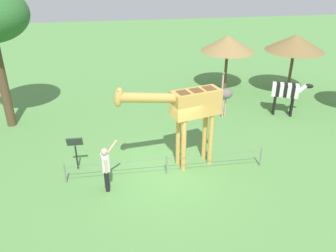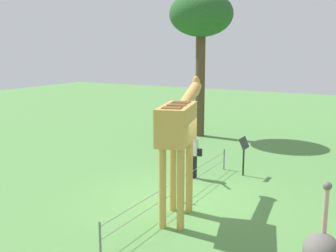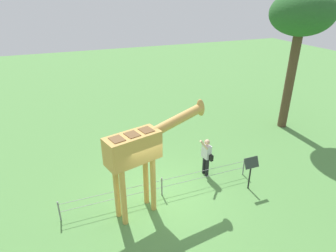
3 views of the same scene
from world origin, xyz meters
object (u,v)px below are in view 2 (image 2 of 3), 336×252
at_px(ostrich, 321,250).
at_px(tree_northeast, 201,18).
at_px(visitor, 192,152).
at_px(info_sign, 244,148).
at_px(giraffe, 179,127).

relative_size(ostrich, tree_northeast, 0.33).
xyz_separation_m(visitor, info_sign, (1.07, -1.40, 0.05)).
xyz_separation_m(giraffe, tree_northeast, (9.06, 3.60, 3.33)).
distance_m(visitor, info_sign, 1.77).
distance_m(ostrich, tree_northeast, 14.52).
distance_m(visitor, ostrich, 7.34).
height_order(ostrich, info_sign, ostrich).
xyz_separation_m(giraffe, visitor, (2.90, 1.02, -1.41)).
distance_m(giraffe, info_sign, 4.22).
bearing_deg(tree_northeast, visitor, -157.28).
bearing_deg(info_sign, giraffe, 174.53).
relative_size(giraffe, info_sign, 2.85).
bearing_deg(tree_northeast, ostrich, -147.38).
height_order(giraffe, info_sign, giraffe).
height_order(giraffe, ostrich, giraffe).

